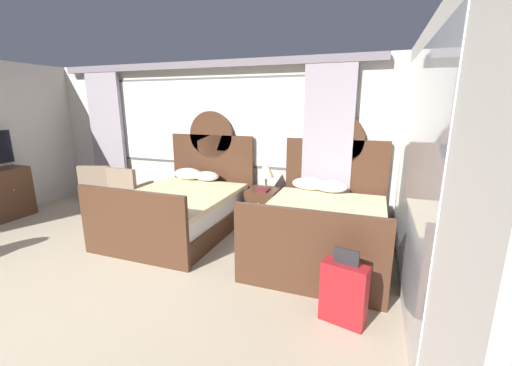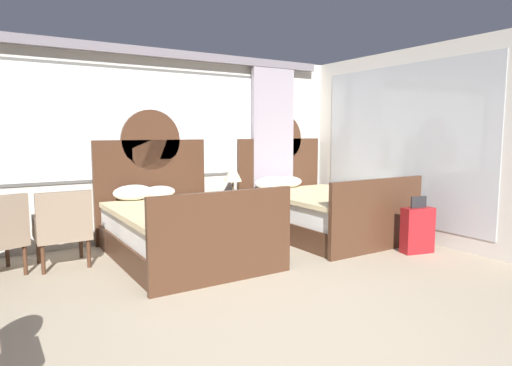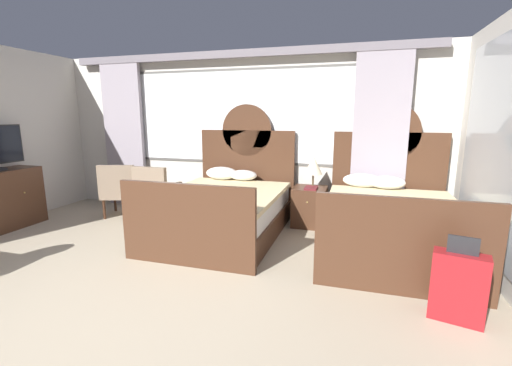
% 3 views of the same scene
% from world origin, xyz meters
% --- Properties ---
extents(ground_plane, '(24.00, 24.00, 0.00)m').
position_xyz_m(ground_plane, '(0.00, 0.00, 0.00)').
color(ground_plane, tan).
extents(wall_back_window, '(6.60, 0.22, 2.70)m').
position_xyz_m(wall_back_window, '(0.00, 3.61, 1.42)').
color(wall_back_window, beige).
rests_on(wall_back_window, ground_plane).
extents(bed_near_window, '(1.60, 2.22, 1.84)m').
position_xyz_m(bed_near_window, '(0.15, 2.49, 0.37)').
color(bed_near_window, '#472B1C').
rests_on(bed_near_window, ground_plane).
extents(bed_near_mirror, '(1.60, 2.22, 1.84)m').
position_xyz_m(bed_near_mirror, '(2.36, 2.49, 0.37)').
color(bed_near_mirror, '#472B1C').
rests_on(bed_near_mirror, ground_plane).
extents(nightstand_between_beds, '(0.49, 0.52, 0.59)m').
position_xyz_m(nightstand_between_beds, '(1.26, 3.19, 0.30)').
color(nightstand_between_beds, '#472B1C').
rests_on(nightstand_between_beds, ground_plane).
extents(table_lamp_on_nightstand, '(0.27, 0.27, 0.49)m').
position_xyz_m(table_lamp_on_nightstand, '(1.30, 3.21, 0.93)').
color(table_lamp_on_nightstand, brown).
rests_on(table_lamp_on_nightstand, nightstand_between_beds).
extents(book_on_nightstand, '(0.18, 0.26, 0.03)m').
position_xyz_m(book_on_nightstand, '(1.29, 3.09, 0.61)').
color(book_on_nightstand, maroon).
rests_on(book_on_nightstand, nightstand_between_beds).
extents(armchair_by_window_left, '(0.57, 0.57, 0.89)m').
position_xyz_m(armchair_by_window_left, '(-1.14, 2.78, 0.47)').
color(armchair_by_window_left, '#84705B').
rests_on(armchair_by_window_left, ground_plane).
extents(armchair_by_window_centre, '(0.72, 0.72, 0.89)m').
position_xyz_m(armchair_by_window_centre, '(-1.81, 2.79, 0.47)').
color(armchair_by_window_centre, '#84705B').
rests_on(armchair_by_window_centre, ground_plane).
extents(suitcase_on_floor, '(0.44, 0.26, 0.73)m').
position_xyz_m(suitcase_on_floor, '(2.76, 1.04, 0.30)').
color(suitcase_on_floor, maroon).
rests_on(suitcase_on_floor, ground_plane).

